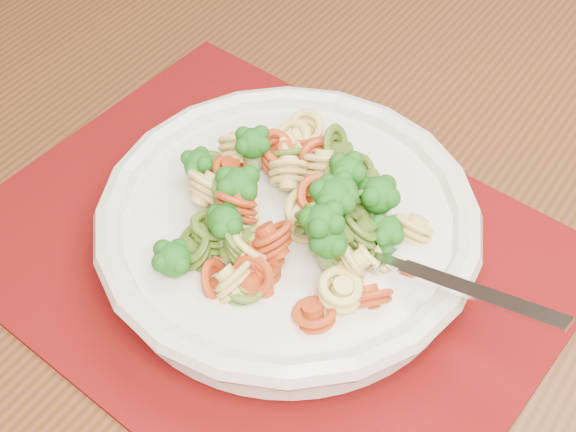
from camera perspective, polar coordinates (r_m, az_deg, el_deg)
The scene contains 5 objects.
dining_table at distance 0.71m, azimuth 8.40°, elevation -1.43°, with size 1.54×1.01×0.75m.
placemat at distance 0.57m, azimuth -1.60°, elevation -2.66°, with size 0.40×0.31×0.00m, color #660E04.
pasta_bowl at distance 0.55m, azimuth 0.00°, elevation -0.69°, with size 0.26×0.26×0.05m.
pasta_broccoli_heap at distance 0.53m, azimuth 0.00°, elevation 0.43°, with size 0.22×0.22×0.06m, color #CBBD64, non-canonical shape.
fork at distance 0.51m, azimuth 5.98°, elevation -2.78°, with size 0.19×0.02×0.01m, color silver, non-canonical shape.
Camera 1 is at (-0.15, -0.12, 1.20)m, focal length 50.00 mm.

